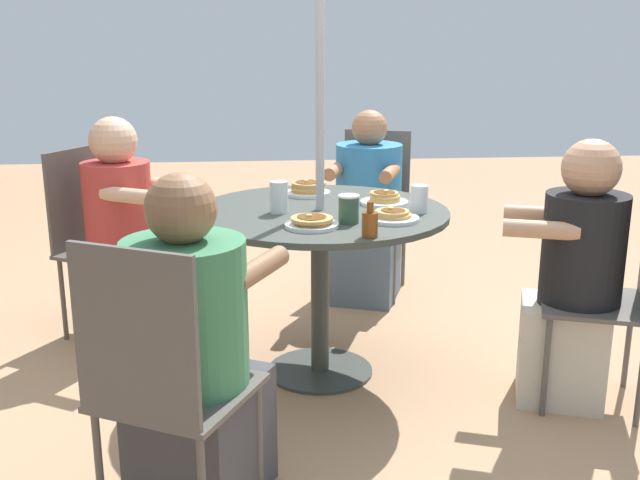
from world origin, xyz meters
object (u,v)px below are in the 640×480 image
(diner_east, at_px, (124,238))
(coffee_cup, at_px, (349,209))
(syrup_bottle, at_px, (370,223))
(drinking_glass_b, at_px, (419,199))
(diner_north, at_px, (367,216))
(diner_west, at_px, (574,284))
(pancake_plate_c, at_px, (393,216))
(patio_table, at_px, (320,237))
(pancake_plate_d, at_px, (384,199))
(pancake_plate_b, at_px, (312,222))
(pancake_plate_a, at_px, (308,189))
(drinking_glass_a, at_px, (279,197))
(patio_chair_east, at_px, (96,232))
(patio_chair_south, at_px, (160,377))
(patio_chair_north, at_px, (373,203))
(diner_south, at_px, (193,362))
(patio_chair_west, at_px, (621,283))

(diner_east, relative_size, coffee_cup, 9.79)
(syrup_bottle, relative_size, drinking_glass_b, 1.16)
(diner_north, relative_size, coffee_cup, 9.55)
(diner_north, height_order, diner_east, diner_east)
(diner_west, relative_size, pancake_plate_c, 5.18)
(patio_table, relative_size, pancake_plate_d, 5.23)
(diner_north, relative_size, diner_west, 0.99)
(diner_west, xyz_separation_m, drinking_glass_b, (0.26, 0.59, 0.31))
(pancake_plate_b, xyz_separation_m, syrup_bottle, (-0.17, -0.20, 0.03))
(pancake_plate_a, bearing_deg, drinking_glass_a, 157.17)
(pancake_plate_d, bearing_deg, patio_chair_east, 69.12)
(coffee_cup, bearing_deg, diner_north, -12.08)
(syrup_bottle, xyz_separation_m, drinking_glass_a, (0.43, 0.32, 0.01))
(patio_chair_south, height_order, pancake_plate_c, patio_chair_south)
(syrup_bottle, bearing_deg, patio_chair_east, 48.77)
(pancake_plate_c, xyz_separation_m, coffee_cup, (-0.02, 0.18, 0.04))
(patio_chair_north, xyz_separation_m, diner_east, (-0.65, 1.34, -0.01))
(diner_west, bearing_deg, patio_chair_east, 84.57)
(pancake_plate_b, bearing_deg, patio_chair_north, -18.05)
(patio_chair_north, distance_m, syrup_bottle, 1.68)
(diner_north, height_order, diner_south, diner_south)
(syrup_bottle, bearing_deg, patio_chair_south, 131.83)
(diner_east, distance_m, coffee_cup, 1.31)
(diner_north, xyz_separation_m, drinking_glass_a, (-1.03, 0.53, 0.34))
(patio_table, relative_size, diner_west, 1.01)
(pancake_plate_a, relative_size, drinking_glass_a, 1.59)
(diner_south, relative_size, pancake_plate_d, 5.19)
(patio_chair_south, distance_m, coffee_cup, 1.11)
(diner_south, height_order, diner_west, diner_south)
(diner_south, xyz_separation_m, syrup_bottle, (0.47, -0.62, 0.32))
(coffee_cup, relative_size, drinking_glass_b, 0.98)
(diner_west, xyz_separation_m, pancake_plate_c, (0.12, 0.72, 0.27))
(pancake_plate_d, height_order, drinking_glass_b, drinking_glass_b)
(drinking_glass_a, bearing_deg, pancake_plate_b, -155.88)
(patio_chair_east, distance_m, pancake_plate_d, 1.49)
(drinking_glass_b, bearing_deg, syrup_bottle, 144.78)
(syrup_bottle, xyz_separation_m, coffee_cup, (0.22, 0.05, 0.01))
(pancake_plate_a, distance_m, drinking_glass_a, 0.38)
(patio_chair_east, distance_m, diner_west, 2.29)
(pancake_plate_d, bearing_deg, diner_north, -4.05)
(patio_chair_south, xyz_separation_m, pancake_plate_c, (0.88, -0.84, 0.25))
(diner_north, xyz_separation_m, pancake_plate_a, (-0.68, 0.39, 0.30))
(syrup_bottle, height_order, coffee_cup, syrup_bottle)
(patio_table, distance_m, pancake_plate_d, 0.34)
(patio_chair_north, height_order, drinking_glass_a, patio_chair_north)
(diner_south, bearing_deg, diner_east, 134.04)
(patio_chair_north, xyz_separation_m, patio_chair_east, (-0.56, 1.50, 0.00))
(patio_chair_west, bearing_deg, diner_south, 127.08)
(patio_chair_east, distance_m, drinking_glass_b, 1.67)
(pancake_plate_c, relative_size, pancake_plate_d, 1.00)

